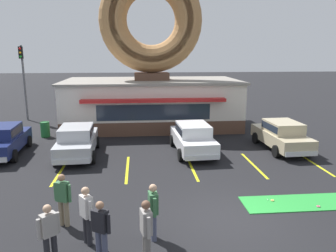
# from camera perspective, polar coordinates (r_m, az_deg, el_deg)

# --- Properties ---
(ground_plane) EXTENTS (160.00, 160.00, 0.00)m
(ground_plane) POSITION_cam_1_polar(r_m,az_deg,el_deg) (11.15, 10.73, -15.68)
(ground_plane) COLOR black
(donut_shop_building) EXTENTS (12.30, 6.75, 10.96)m
(donut_shop_building) POSITION_cam_1_polar(r_m,az_deg,el_deg) (23.42, -2.88, 8.95)
(donut_shop_building) COLOR brown
(donut_shop_building) RESTS_ON ground
(putting_mat) EXTENTS (4.59, 1.32, 0.03)m
(putting_mat) POSITION_cam_1_polar(r_m,az_deg,el_deg) (13.00, 22.93, -12.16)
(putting_mat) COLOR green
(putting_mat) RESTS_ON ground
(mini_donut_mid_centre) EXTENTS (0.13, 0.13, 0.04)m
(mini_donut_mid_centre) POSITION_cam_1_polar(r_m,az_deg,el_deg) (12.67, 17.73, -12.23)
(mini_donut_mid_centre) COLOR #E5C666
(mini_donut_mid_centre) RESTS_ON putting_mat
(mini_donut_mid_right) EXTENTS (0.13, 0.13, 0.04)m
(mini_donut_mid_right) POSITION_cam_1_polar(r_m,az_deg,el_deg) (12.79, 24.71, -12.59)
(mini_donut_mid_right) COLOR #D8667F
(mini_donut_mid_right) RESTS_ON putting_mat
(golf_ball) EXTENTS (0.04, 0.04, 0.04)m
(golf_ball) POSITION_cam_1_polar(r_m,az_deg,el_deg) (12.65, 16.95, -12.20)
(golf_ball) COLOR white
(golf_ball) RESTS_ON putting_mat
(car_silver) EXTENTS (2.13, 4.63, 1.60)m
(car_silver) POSITION_cam_1_polar(r_m,az_deg,el_deg) (17.48, -15.56, -2.32)
(car_silver) COLOR #B2B5BA
(car_silver) RESTS_ON ground
(car_champagne) EXTENTS (2.09, 4.61, 1.60)m
(car_champagne) POSITION_cam_1_polar(r_m,az_deg,el_deg) (19.04, 19.17, -1.35)
(car_champagne) COLOR #BCAD89
(car_champagne) RESTS_ON ground
(car_white) EXTENTS (2.14, 4.64, 1.60)m
(car_white) POSITION_cam_1_polar(r_m,az_deg,el_deg) (17.46, 4.32, -1.89)
(car_white) COLOR silver
(car_white) RESTS_ON ground
(car_navy) EXTENTS (2.17, 4.65, 1.60)m
(car_navy) POSITION_cam_1_polar(r_m,az_deg,el_deg) (19.06, -26.82, -2.01)
(car_navy) COLOR navy
(car_navy) RESTS_ON ground
(pedestrian_blue_sweater_man) EXTENTS (0.32, 0.58, 1.72)m
(pedestrian_blue_sweater_man) POSITION_cam_1_polar(r_m,az_deg,el_deg) (8.58, -3.81, -17.44)
(pedestrian_blue_sweater_man) COLOR slate
(pedestrian_blue_sweater_man) RESTS_ON ground
(pedestrian_hooded_kid) EXTENTS (0.29, 0.59, 1.68)m
(pedestrian_hooded_kid) POSITION_cam_1_polar(r_m,az_deg,el_deg) (9.55, -2.60, -14.25)
(pedestrian_hooded_kid) COLOR #474C66
(pedestrian_hooded_kid) RESTS_ON ground
(pedestrian_leather_jacket_man) EXTENTS (0.52, 0.40, 1.61)m
(pedestrian_leather_jacket_man) POSITION_cam_1_polar(r_m,az_deg,el_deg) (8.92, -11.62, -16.92)
(pedestrian_leather_jacket_man) COLOR #474C66
(pedestrian_leather_jacket_man) RESTS_ON ground
(pedestrian_clipboard_woman) EXTENTS (0.48, 0.43, 1.62)m
(pedestrian_clipboard_woman) POSITION_cam_1_polar(r_m,az_deg,el_deg) (9.07, -19.99, -16.90)
(pedestrian_clipboard_woman) COLOR #232328
(pedestrian_clipboard_woman) RESTS_ON ground
(pedestrian_beanie_man) EXTENTS (0.56, 0.37, 1.69)m
(pedestrian_beanie_man) POSITION_cam_1_polar(r_m,az_deg,el_deg) (10.71, -17.85, -11.76)
(pedestrian_beanie_man) COLOR #7F7056
(pedestrian_beanie_man) RESTS_ON ground
(pedestrian_crossing_woman) EXTENTS (0.41, 0.51, 1.70)m
(pedestrian_crossing_woman) POSITION_cam_1_polar(r_m,az_deg,el_deg) (9.59, -14.00, -14.44)
(pedestrian_crossing_woman) COLOR #232328
(pedestrian_crossing_woman) RESTS_ON ground
(trash_bin) EXTENTS (0.57, 0.57, 0.97)m
(trash_bin) POSITION_cam_1_polar(r_m,az_deg,el_deg) (22.18, -20.61, -0.53)
(trash_bin) COLOR #1E662D
(trash_bin) RESTS_ON ground
(traffic_light_pole) EXTENTS (0.28, 0.47, 5.80)m
(traffic_light_pole) POSITION_cam_1_polar(r_m,az_deg,el_deg) (27.88, -23.91, 8.43)
(traffic_light_pole) COLOR #595B60
(traffic_light_pole) RESTS_ON ground
(parking_stripe_far_left) EXTENTS (0.12, 3.60, 0.01)m
(parking_stripe_far_left) POSITION_cam_1_polar(r_m,az_deg,el_deg) (15.75, -18.16, -7.46)
(parking_stripe_far_left) COLOR yellow
(parking_stripe_far_left) RESTS_ON ground
(parking_stripe_left) EXTENTS (0.12, 3.60, 0.01)m
(parking_stripe_left) POSITION_cam_1_polar(r_m,az_deg,el_deg) (15.35, -7.10, -7.43)
(parking_stripe_left) COLOR yellow
(parking_stripe_left) RESTS_ON ground
(parking_stripe_mid_left) EXTENTS (0.12, 3.60, 0.01)m
(parking_stripe_mid_left) POSITION_cam_1_polar(r_m,az_deg,el_deg) (15.53, 4.12, -7.13)
(parking_stripe_mid_left) COLOR yellow
(parking_stripe_mid_left) RESTS_ON ground
(parking_stripe_centre) EXTENTS (0.12, 3.60, 0.01)m
(parking_stripe_centre) POSITION_cam_1_polar(r_m,az_deg,el_deg) (16.27, 14.68, -6.59)
(parking_stripe_centre) COLOR yellow
(parking_stripe_centre) RESTS_ON ground
(parking_stripe_mid_right) EXTENTS (0.12, 3.60, 0.01)m
(parking_stripe_mid_right) POSITION_cam_1_polar(r_m,az_deg,el_deg) (17.50, 24.02, -5.93)
(parking_stripe_mid_right) COLOR yellow
(parking_stripe_mid_right) RESTS_ON ground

